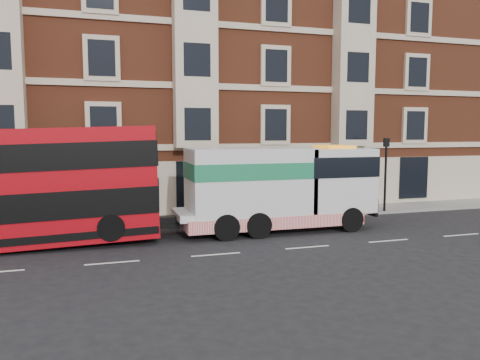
# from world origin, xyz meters

# --- Properties ---
(ground) EXTENTS (120.00, 120.00, 0.00)m
(ground) POSITION_xyz_m (0.00, 0.00, 0.00)
(ground) COLOR black
(ground) RESTS_ON ground
(sidewalk) EXTENTS (90.00, 3.00, 0.15)m
(sidewalk) POSITION_xyz_m (0.00, 7.50, 0.07)
(sidewalk) COLOR slate
(sidewalk) RESTS_ON ground
(victorian_terrace) EXTENTS (45.00, 12.00, 20.40)m
(victorian_terrace) POSITION_xyz_m (0.50, 15.00, 10.07)
(victorian_terrace) COLOR brown
(victorian_terrace) RESTS_ON ground
(lamp_post_west) EXTENTS (0.35, 0.15, 4.35)m
(lamp_post_west) POSITION_xyz_m (-6.00, 6.20, 2.68)
(lamp_post_west) COLOR black
(lamp_post_west) RESTS_ON sidewalk
(lamp_post_east) EXTENTS (0.35, 0.15, 4.35)m
(lamp_post_east) POSITION_xyz_m (12.00, 6.20, 2.68)
(lamp_post_east) COLOR black
(lamp_post_east) RESTS_ON sidewalk
(double_decker_bus) EXTENTS (12.30, 2.82, 4.98)m
(double_decker_bus) POSITION_xyz_m (-8.10, 3.49, 2.64)
(double_decker_bus) COLOR #A50911
(double_decker_bus) RESTS_ON ground
(tow_truck) EXTENTS (9.85, 2.91, 4.10)m
(tow_truck) POSITION_xyz_m (3.96, 3.49, 2.18)
(tow_truck) COLOR silver
(tow_truck) RESTS_ON ground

